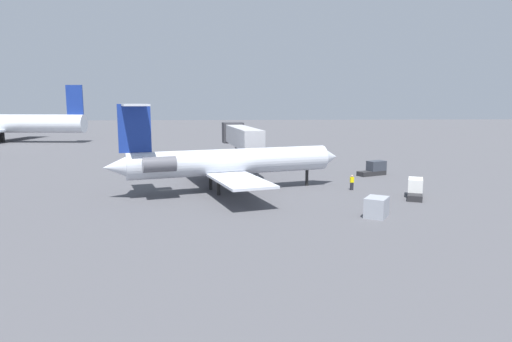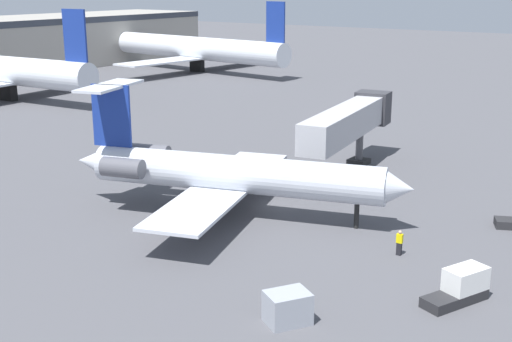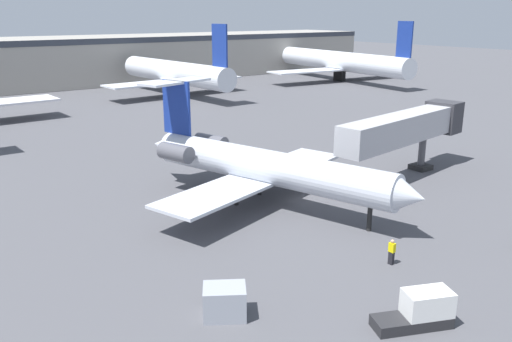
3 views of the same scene
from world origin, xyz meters
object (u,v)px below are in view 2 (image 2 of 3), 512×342
(jet_bridge, at_px, (351,120))
(regional_jet, at_px, (225,172))
(baggage_tug_trailing, at_px, (461,287))
(cargo_container_uld, at_px, (288,308))
(ground_crew_marshaller, at_px, (399,243))
(parked_airliner_east_mid, at_px, (197,49))
(parked_airliner_centre, at_px, (7,71))

(jet_bridge, bearing_deg, regional_jet, 172.11)
(baggage_tug_trailing, height_order, cargo_container_uld, baggage_tug_trailing)
(regional_jet, height_order, ground_crew_marshaller, regional_jet)
(parked_airliner_east_mid, bearing_deg, parked_airliner_centre, 177.08)
(regional_jet, distance_m, ground_crew_marshaller, 14.25)
(ground_crew_marshaller, xyz_separation_m, parked_airliner_centre, (23.10, 71.27, 3.52))
(parked_airliner_east_mid, bearing_deg, cargo_container_uld, -138.45)
(cargo_container_uld, bearing_deg, jet_bridge, 20.56)
(ground_crew_marshaller, height_order, parked_airliner_centre, parked_airliner_centre)
(cargo_container_uld, relative_size, parked_airliner_east_mid, 0.06)
(jet_bridge, distance_m, baggage_tug_trailing, 27.15)
(cargo_container_uld, bearing_deg, regional_jet, 47.20)
(parked_airliner_east_mid, bearing_deg, ground_crew_marshaller, -133.18)
(regional_jet, bearing_deg, baggage_tug_trailing, -102.75)
(jet_bridge, bearing_deg, ground_crew_marshaller, -144.31)
(regional_jet, xyz_separation_m, jet_bridge, (16.27, -2.25, 1.49))
(ground_crew_marshaller, bearing_deg, regional_jet, 89.49)
(ground_crew_marshaller, distance_m, baggage_tug_trailing, 6.86)
(baggage_tug_trailing, relative_size, parked_airliner_centre, 0.13)
(regional_jet, height_order, parked_airliner_centre, parked_airliner_centre)
(regional_jet, xyz_separation_m, parked_airliner_east_mid, (64.76, 55.11, 1.16))
(jet_bridge, height_order, parked_airliner_centre, parked_airliner_centre)
(cargo_container_uld, relative_size, parked_airliner_centre, 0.08)
(regional_jet, height_order, parked_airliner_east_mid, parked_airliner_east_mid)
(baggage_tug_trailing, xyz_separation_m, parked_airliner_east_mid, (69.16, 74.52, 3.64))
(parked_airliner_centre, bearing_deg, baggage_tug_trailing, -109.65)
(regional_jet, relative_size, baggage_tug_trailing, 6.15)
(jet_bridge, xyz_separation_m, cargo_container_uld, (-28.13, -10.55, -3.96))
(regional_jet, bearing_deg, jet_bridge, -7.89)
(cargo_container_uld, distance_m, parked_airliner_centre, 78.30)
(parked_airliner_east_mid, bearing_deg, baggage_tug_trailing, -132.86)
(jet_bridge, height_order, baggage_tug_trailing, jet_bridge)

